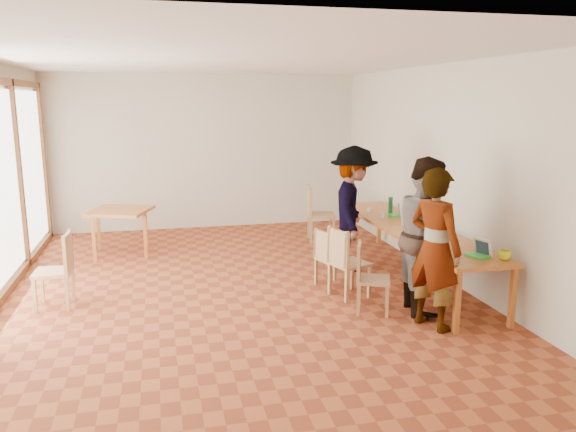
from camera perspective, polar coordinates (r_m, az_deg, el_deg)
name	(u,v)px	position (r m, az deg, el deg)	size (l,w,h in m)	color
ground	(235,291)	(7.58, -5.37, -7.62)	(8.00, 8.00, 0.00)	#A04B26
wall_back	(206,152)	(11.18, -8.33, 6.44)	(6.00, 0.10, 3.00)	beige
wall_front	(322,271)	(3.38, 3.43, -5.56)	(6.00, 0.10, 3.00)	beige
wall_right	(446,173)	(8.17, 15.80, 4.22)	(0.10, 8.00, 3.00)	beige
ceiling	(231,57)	(7.17, -5.85, 15.78)	(6.00, 8.00, 0.04)	white
communal_table	(410,230)	(8.11, 12.28, -1.39)	(0.80, 4.00, 0.75)	#C5682B
side_table	(120,214)	(9.57, -16.70, 0.17)	(0.90, 0.90, 0.75)	#C5682B
chair_near	(366,270)	(6.77, 7.92, -5.48)	(0.51, 0.51, 0.45)	tan
chair_mid	(344,255)	(7.20, 5.70, -4.00)	(0.54, 0.54, 0.49)	tan
chair_far	(327,252)	(7.60, 4.03, -3.68)	(0.47, 0.47, 0.42)	tan
chair_empty	(315,207)	(10.05, 2.78, 0.88)	(0.54, 0.54, 0.54)	tan
chair_spare	(60,262)	(7.41, -22.11, -4.34)	(0.44, 0.44, 0.49)	tan
person_near	(435,249)	(6.37, 14.69, -3.25)	(0.66, 0.43, 1.80)	gray
person_mid	(426,235)	(6.88, 13.88, -1.85)	(0.90, 0.70, 1.86)	gray
person_far	(353,209)	(8.36, 6.64, 0.76)	(1.20, 0.69, 1.85)	gray
laptop_near	(480,252)	(6.77, 18.94, -3.45)	(0.28, 0.29, 0.20)	green
laptop_mid	(422,223)	(8.10, 13.43, -0.66)	(0.27, 0.30, 0.23)	green
laptop_far	(397,212)	(8.80, 10.97, 0.40)	(0.30, 0.31, 0.22)	green
yellow_mug	(505,255)	(6.72, 21.15, -3.74)	(0.14, 0.14, 0.11)	yellow
green_bottle	(390,206)	(8.85, 10.37, 1.02)	(0.07, 0.07, 0.28)	#1B6835
clear_glass	(382,215)	(8.59, 9.56, 0.08)	(0.07, 0.07, 0.09)	silver
condiment_cup	(370,210)	(9.05, 8.31, 0.61)	(0.08, 0.08, 0.06)	white
pink_phone	(349,204)	(9.65, 6.22, 1.22)	(0.05, 0.10, 0.01)	#BF305B
black_pouch	(433,248)	(6.82, 14.55, -3.19)	(0.16, 0.26, 0.09)	black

